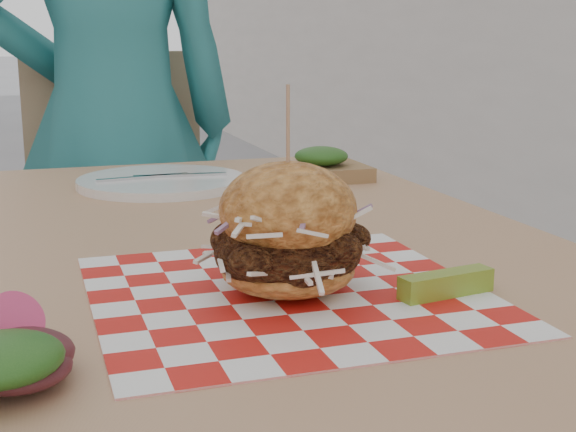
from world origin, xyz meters
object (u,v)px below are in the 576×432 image
(patio_table, at_px, (214,302))
(sandwich, at_px, (288,237))
(patio_chair, at_px, (122,222))
(diner, at_px, (113,125))

(patio_table, bearing_deg, sandwich, -84.60)
(patio_table, relative_size, sandwich, 6.23)
(patio_chair, bearing_deg, diner, -104.01)
(diner, xyz_separation_m, sandwich, (0.04, -1.13, 0.01))
(diner, relative_size, sandwich, 8.24)
(diner, bearing_deg, sandwich, 92.97)
(patio_table, distance_m, patio_chair, 0.99)
(sandwich, bearing_deg, patio_chair, 90.97)
(diner, height_order, patio_table, diner)
(diner, bearing_deg, patio_chair, -103.54)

